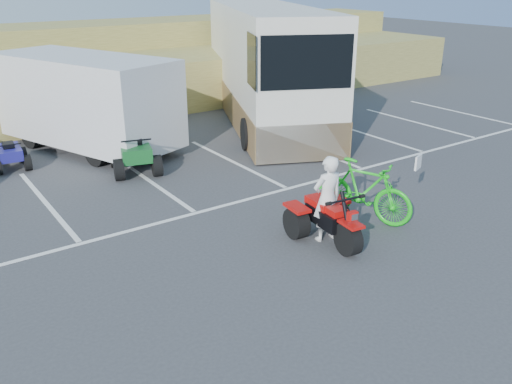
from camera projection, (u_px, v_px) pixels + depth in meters
ground at (255, 254)px, 10.74m from camera, size 100.00×100.00×0.00m
parking_stripes at (194, 184)px, 14.29m from camera, size 28.00×5.16×0.01m
grass_embankment at (38, 73)px, 22.00m from camera, size 40.00×8.50×3.10m
red_trike_atv at (329, 242)px, 11.23m from camera, size 1.53×1.92×1.15m
rider at (327, 199)px, 11.01m from camera, size 0.71×0.51×1.83m
green_dirt_bike at (363, 190)px, 12.02m from camera, size 1.42×2.38×1.38m
cargo_trailer at (85, 100)px, 16.70m from camera, size 4.49×6.65×2.88m
rv_motorhome at (265, 72)px, 20.28m from camera, size 7.23×11.44×4.05m
quad_atv_blue at (12, 168)px, 15.49m from camera, size 1.07×1.37×0.84m
quad_atv_green at (136, 171)px, 15.24m from camera, size 1.67×1.97×1.11m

